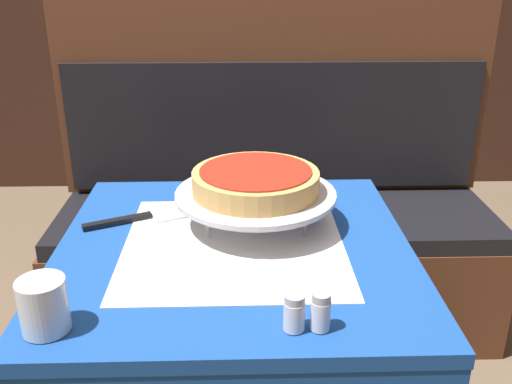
{
  "coord_description": "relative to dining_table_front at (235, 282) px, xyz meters",
  "views": [
    {
      "loc": [
        0.01,
        -1.11,
        1.31
      ],
      "look_at": [
        0.05,
        0.07,
        0.82
      ],
      "focal_mm": 40.0,
      "sensor_mm": 36.0,
      "label": 1
    }
  ],
  "objects": [
    {
      "name": "pizza_server",
      "position": [
        -0.22,
        0.14,
        0.1
      ],
      "size": [
        0.26,
        0.16,
        0.01
      ],
      "color": "#BCBCC1",
      "rests_on": "dining_table_front"
    },
    {
      "name": "pizza_pan_stand",
      "position": [
        0.05,
        0.1,
        0.17
      ],
      "size": [
        0.37,
        0.37,
        0.08
      ],
      "color": "#ADADB2",
      "rests_on": "dining_table_front"
    },
    {
      "name": "dining_table_rear",
      "position": [
        -0.1,
        1.75,
        0.0
      ],
      "size": [
        0.72,
        0.72,
        0.73
      ],
      "color": "beige",
      "rests_on": "ground_plane"
    },
    {
      "name": "condiment_caddy",
      "position": [
        -0.13,
        1.75,
        0.14
      ],
      "size": [
        0.12,
        0.12,
        0.16
      ],
      "color": "black",
      "rests_on": "dining_table_rear"
    },
    {
      "name": "water_glass_near",
      "position": [
        -0.31,
        -0.3,
        0.14
      ],
      "size": [
        0.08,
        0.08,
        0.09
      ],
      "color": "silver",
      "rests_on": "dining_table_front"
    },
    {
      "name": "salt_shaker",
      "position": [
        0.1,
        -0.31,
        0.13
      ],
      "size": [
        0.04,
        0.04,
        0.07
      ],
      "color": "silver",
      "rests_on": "dining_table_front"
    },
    {
      "name": "dining_table_front",
      "position": [
        0.0,
        0.0,
        0.0
      ],
      "size": [
        0.77,
        0.77,
        0.73
      ],
      "color": "#194799",
      "rests_on": "ground_plane"
    },
    {
      "name": "pepper_shaker",
      "position": [
        0.15,
        -0.31,
        0.13
      ],
      "size": [
        0.03,
        0.03,
        0.07
      ],
      "color": "silver",
      "rests_on": "dining_table_front"
    },
    {
      "name": "deep_dish_pizza",
      "position": [
        0.05,
        0.1,
        0.21
      ],
      "size": [
        0.29,
        0.29,
        0.05
      ],
      "color": "tan",
      "rests_on": "pizza_pan_stand"
    },
    {
      "name": "booth_bench",
      "position": [
        0.14,
        0.79,
        -0.29
      ],
      "size": [
        1.58,
        0.51,
        1.21
      ],
      "color": "brown",
      "rests_on": "ground_plane"
    }
  ]
}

